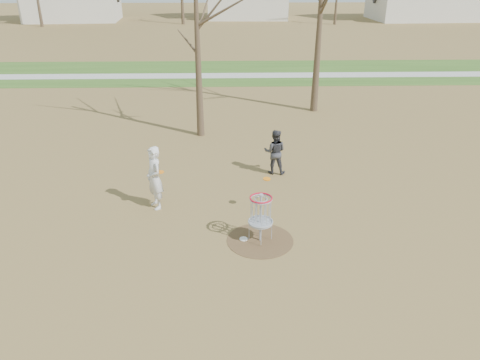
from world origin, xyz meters
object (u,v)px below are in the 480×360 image
player_throwing (275,152)px  disc_golf_basket (261,211)px  disc_grounded (244,239)px  player_standing (154,178)px

player_throwing → disc_golf_basket: (-0.80, -4.43, 0.12)m
player_throwing → disc_golf_basket: size_ratio=1.18×
player_throwing → disc_grounded: player_throwing is taller
disc_grounded → player_throwing: bearing=74.1°
player_standing → disc_golf_basket: (3.03, -1.98, -0.06)m
player_standing → player_throwing: 4.55m
player_standing → disc_golf_basket: player_standing is taller
player_throwing → disc_golf_basket: player_throwing is taller
player_standing → disc_golf_basket: size_ratio=1.44×
disc_golf_basket → player_standing: bearing=146.9°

